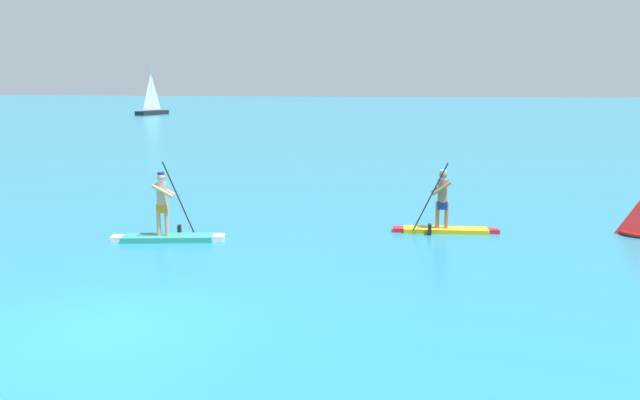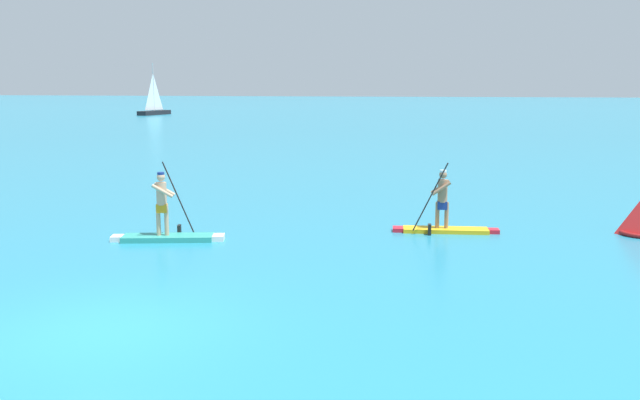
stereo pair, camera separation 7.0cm
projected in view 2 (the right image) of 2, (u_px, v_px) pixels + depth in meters
ground at (104, 329)px, 11.66m from camera, size 440.00×440.00×0.00m
paddleboarder_mid_center at (167, 227)px, 18.25m from camera, size 2.91×1.24×2.01m
paddleboarder_far_right at (444, 218)px, 19.27m from camera, size 2.90×1.00×1.98m
sailboat_left_horizon at (154, 108)px, 93.02m from camera, size 2.27×5.93×6.67m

